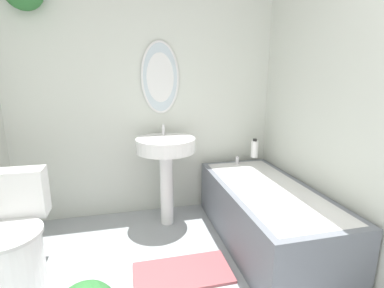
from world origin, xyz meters
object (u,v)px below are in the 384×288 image
Objects in this scene: pedestal_sink at (166,155)px; shampoo_bottle at (254,149)px; bathtub at (265,213)px; toilet at (12,243)px.

pedestal_sink reaches higher than shampoo_bottle.
shampoo_bottle is at bearing 5.81° from pedestal_sink.
bathtub is at bearing -105.14° from shampoo_bottle.
shampoo_bottle is (2.02, 0.65, 0.36)m from toilet.
toilet reaches higher than bathtub.
toilet is 3.80× the size of shampoo_bottle.
bathtub is at bearing -33.03° from pedestal_sink.
bathtub is at bearing 1.96° from toilet.
pedestal_sink is at bearing -174.19° from shampoo_bottle.
pedestal_sink is (1.11, 0.55, 0.38)m from toilet.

